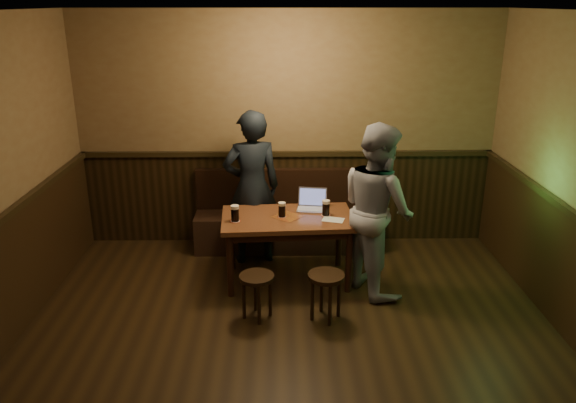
% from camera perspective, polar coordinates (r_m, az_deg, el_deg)
% --- Properties ---
extents(room, '(5.04, 6.04, 2.84)m').
position_cam_1_polar(room, '(4.19, 0.46, -3.82)').
color(room, black).
rests_on(room, ground).
extents(bench, '(2.20, 0.50, 0.95)m').
position_cam_1_polar(bench, '(6.86, -0.15, -2.19)').
color(bench, black).
rests_on(bench, ground).
extents(pub_table, '(1.42, 0.87, 0.74)m').
position_cam_1_polar(pub_table, '(5.93, -0.04, -2.41)').
color(pub_table, '#522F17').
rests_on(pub_table, ground).
extents(stool_left, '(0.38, 0.38, 0.45)m').
position_cam_1_polar(stool_left, '(5.35, -3.19, -8.35)').
color(stool_left, black).
rests_on(stool_left, ground).
extents(stool_right, '(0.42, 0.42, 0.47)m').
position_cam_1_polar(stool_right, '(5.33, 3.89, -8.28)').
color(stool_right, black).
rests_on(stool_right, ground).
extents(pint_left, '(0.11, 0.11, 0.17)m').
position_cam_1_polar(pint_left, '(5.76, -5.41, -1.21)').
color(pint_left, maroon).
rests_on(pint_left, pub_table).
extents(pint_mid, '(0.10, 0.10, 0.16)m').
position_cam_1_polar(pint_mid, '(5.86, -0.62, -0.83)').
color(pint_mid, maroon).
rests_on(pint_mid, pub_table).
extents(pint_right, '(0.11, 0.11, 0.17)m').
position_cam_1_polar(pint_right, '(5.91, 3.87, -0.65)').
color(pint_right, maroon).
rests_on(pint_right, pub_table).
extents(laptop, '(0.34, 0.29, 0.22)m').
position_cam_1_polar(laptop, '(6.10, 2.45, -0.24)').
color(laptop, silver).
rests_on(laptop, pub_table).
extents(menu, '(0.25, 0.21, 0.00)m').
position_cam_1_polar(menu, '(5.82, 4.60, -1.85)').
color(menu, silver).
rests_on(menu, pub_table).
extents(person_suit, '(0.72, 0.55, 1.77)m').
position_cam_1_polar(person_suit, '(6.33, -3.69, 1.39)').
color(person_suit, black).
rests_on(person_suit, ground).
extents(person_grey, '(0.94, 1.05, 1.77)m').
position_cam_1_polar(person_grey, '(5.75, 9.06, -0.74)').
color(person_grey, '#95959A').
rests_on(person_grey, ground).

